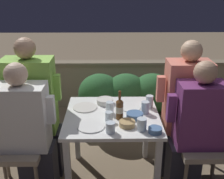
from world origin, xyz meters
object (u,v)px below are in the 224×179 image
at_px(chair_left_near, 4,137).
at_px(beer_bottle, 120,108).
at_px(chair_left_far, 15,121).
at_px(chair_right_near, 217,134).
at_px(person_green_blouse, 35,109).
at_px(chair_right_far, 202,120).
at_px(person_purple_stripe, 194,129).
at_px(person_coral_top, 182,110).
at_px(person_white_polo, 27,132).
at_px(potted_plant, 210,108).

bearing_deg(chair_left_near, beer_bottle, 3.71).
xyz_separation_m(chair_left_far, chair_right_near, (1.85, -0.28, 0.00)).
height_order(person_green_blouse, chair_right_far, person_green_blouse).
distance_m(chair_left_near, person_purple_stripe, 1.65).
distance_m(chair_right_far, person_coral_top, 0.23).
height_order(person_white_polo, person_green_blouse, person_green_blouse).
xyz_separation_m(chair_left_near, beer_bottle, (1.00, 0.07, 0.23)).
bearing_deg(person_coral_top, potted_plant, 49.00).
height_order(chair_left_far, beer_bottle, beer_bottle).
bearing_deg(potted_plant, person_coral_top, -131.00).
xyz_separation_m(chair_right_near, person_coral_top, (-0.25, 0.27, 0.11)).
xyz_separation_m(person_green_blouse, beer_bottle, (0.79, -0.23, 0.11)).
height_order(person_purple_stripe, beer_bottle, person_purple_stripe).
distance_m(person_purple_stripe, chair_right_far, 0.32).
distance_m(person_green_blouse, person_coral_top, 1.40).
distance_m(chair_left_far, chair_right_near, 1.88).
distance_m(person_green_blouse, person_purple_stripe, 1.47).
relative_size(person_white_polo, person_purple_stripe, 1.00).
xyz_separation_m(person_green_blouse, potted_plant, (1.88, 0.55, -0.27)).
bearing_deg(person_coral_top, person_white_polo, -168.76).
relative_size(chair_right_far, beer_bottle, 3.66).
distance_m(chair_left_far, person_purple_stripe, 1.67).
relative_size(beer_bottle, potted_plant, 0.37).
relative_size(chair_left_far, person_green_blouse, 0.70).
bearing_deg(person_coral_top, person_purple_stripe, -80.76).
bearing_deg(chair_left_near, potted_plant, 21.84).
height_order(chair_left_far, person_green_blouse, person_green_blouse).
bearing_deg(person_coral_top, chair_left_near, -170.20).
relative_size(chair_left_far, chair_right_near, 1.00).
relative_size(chair_left_near, beer_bottle, 3.66).
relative_size(person_purple_stripe, chair_right_far, 1.30).
bearing_deg(person_green_blouse, chair_right_far, -0.50).
bearing_deg(chair_right_far, beer_bottle, -165.29).
bearing_deg(chair_right_near, beer_bottle, 176.21).
distance_m(person_green_blouse, chair_right_near, 1.68).
bearing_deg(chair_left_near, person_green_blouse, 53.79).
height_order(person_white_polo, person_purple_stripe, person_purple_stripe).
distance_m(chair_left_far, person_coral_top, 1.60).
relative_size(person_green_blouse, beer_bottle, 5.26).
bearing_deg(beer_bottle, chair_right_near, -3.79).
bearing_deg(chair_right_near, person_purple_stripe, 180.00).
distance_m(chair_left_near, beer_bottle, 1.03).
bearing_deg(chair_left_far, person_coral_top, -0.50).
height_order(chair_right_near, potted_plant, chair_right_near).
relative_size(person_purple_stripe, potted_plant, 1.77).
relative_size(chair_left_near, potted_plant, 1.36).
bearing_deg(person_white_polo, chair_right_near, 0.29).
distance_m(chair_right_near, person_coral_top, 0.39).
bearing_deg(person_coral_top, person_green_blouse, 179.42).
xyz_separation_m(person_white_polo, person_purple_stripe, (1.44, 0.01, 0.01)).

